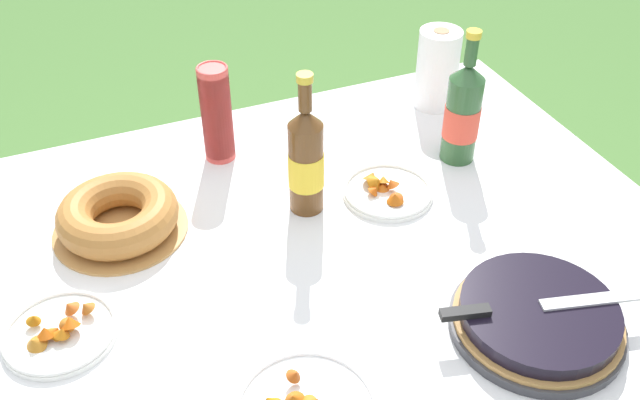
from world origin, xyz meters
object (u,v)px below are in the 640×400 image
cider_bottle_green (463,113)px  snack_plate_near (387,191)px  serving_knife (526,306)px  paper_towel_roll (437,69)px  cup_stack (217,114)px  bundt_cake (118,216)px  snack_plate_right (60,332)px  berry_tart (538,318)px  cider_bottle_amber (306,161)px

cider_bottle_green → snack_plate_near: bearing=-162.6°
serving_knife → snack_plate_near: (-0.04, 0.45, -0.05)m
paper_towel_roll → cup_stack: bearing=-178.2°
snack_plate_near → bundt_cake: bearing=169.7°
serving_knife → cider_bottle_green: 0.56m
bundt_cake → snack_plate_near: 0.59m
snack_plate_right → snack_plate_near: bearing=11.4°
bundt_cake → cider_bottle_green: cider_bottle_green is taller
berry_tart → cider_bottle_amber: size_ratio=0.96×
berry_tart → snack_plate_right: bearing=158.8°
serving_knife → cider_bottle_green: bearing=84.8°
cider_bottle_amber → bundt_cake: bearing=169.2°
serving_knife → cup_stack: 0.82m
berry_tart → bundt_cake: bearing=139.0°
cup_stack → snack_plate_near: cup_stack is taller
serving_knife → snack_plate_right: 0.83m
snack_plate_near → snack_plate_right: (-0.73, -0.15, 0.00)m
serving_knife → snack_plate_near: 0.46m
bundt_cake → paper_towel_roll: paper_towel_roll is taller
snack_plate_right → paper_towel_roll: (1.03, 0.46, 0.09)m
snack_plate_right → paper_towel_roll: bearing=24.0°
paper_towel_roll → snack_plate_right: bearing=-156.0°
cider_bottle_amber → paper_towel_roll: bearing=30.3°
cider_bottle_amber → berry_tart: bearing=-62.5°
cider_bottle_green → cider_bottle_amber: same height
snack_plate_near → serving_knife: bearing=-84.5°
serving_knife → cup_stack: cup_stack is taller
cider_bottle_green → cider_bottle_amber: (-0.41, -0.04, 0.00)m
cup_stack → paper_towel_roll: bearing=1.8°
berry_tart → serving_knife: 0.05m
snack_plate_near → paper_towel_roll: bearing=46.3°
snack_plate_right → berry_tart: bearing=-21.2°
paper_towel_roll → cider_bottle_green: bearing=-106.8°
cider_bottle_amber → snack_plate_right: (-0.55, -0.18, -0.11)m
cup_stack → cider_bottle_amber: 0.29m
berry_tart → paper_towel_roll: 0.80m
bundt_cake → paper_towel_roll: bearing=13.2°
bundt_cake → cider_bottle_amber: size_ratio=0.86×
serving_knife → cider_bottle_amber: size_ratio=1.12×
serving_knife → cider_bottle_amber: bearing=129.0°
berry_tart → bundt_cake: size_ratio=1.12×
bundt_cake → snack_plate_right: size_ratio=1.38×
bundt_cake → cider_bottle_amber: 0.41m
cup_stack → berry_tart: bearing=-63.4°
snack_plate_near → cider_bottle_amber: bearing=170.8°
cup_stack → paper_towel_roll: 0.60m
bundt_cake → snack_plate_right: bundt_cake is taller
cider_bottle_green → snack_plate_right: (-0.95, -0.22, -0.11)m
cider_bottle_green → cider_bottle_amber: bearing=-174.4°
cider_bottle_amber → snack_plate_right: size_ratio=1.60×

